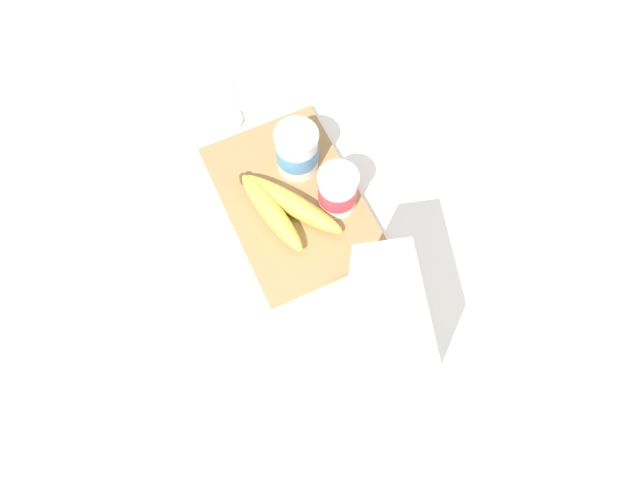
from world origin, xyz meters
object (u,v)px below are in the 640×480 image
yogurt_cup_back (338,191)px  spoon (235,106)px  cutting_board (292,201)px  cereal_box (385,349)px  yogurt_cup_front (297,151)px  banana_bunch (282,208)px

yogurt_cup_back → spoon: 0.28m
cutting_board → spoon: cutting_board is taller
cereal_box → yogurt_cup_back: cereal_box is taller
yogurt_cup_back → yogurt_cup_front: bearing=-163.4°
yogurt_cup_back → banana_bunch: 0.09m
yogurt_cup_front → cutting_board: bearing=-33.3°
spoon → cutting_board: bearing=3.5°
yogurt_cup_front → spoon: bearing=-163.6°
yogurt_cup_front → yogurt_cup_back: bearing=16.6°
cereal_box → banana_bunch: 0.31m
cereal_box → yogurt_cup_front: bearing=-168.8°
cutting_board → cereal_box: bearing=-0.4°
cutting_board → yogurt_cup_front: 0.08m
yogurt_cup_back → spoon: yogurt_cup_back is taller
cutting_board → spoon: 0.22m
cereal_box → yogurt_cup_back: bearing=-176.5°
yogurt_cup_front → spoon: size_ratio=0.68×
cereal_box → yogurt_cup_front: cereal_box is taller
spoon → cereal_box: bearing=1.2°
cutting_board → banana_bunch: 0.04m
yogurt_cup_back → banana_bunch: bearing=-104.0°
yogurt_cup_front → spoon: 0.18m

